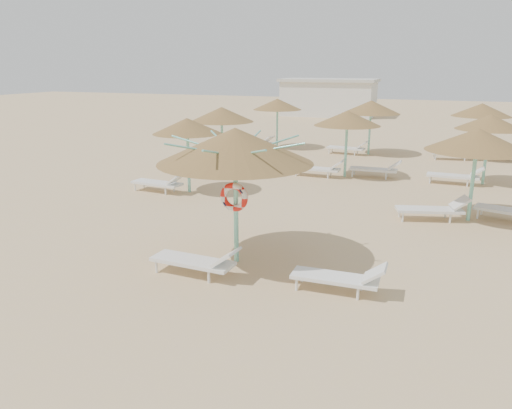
% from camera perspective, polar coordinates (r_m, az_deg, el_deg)
% --- Properties ---
extents(ground, '(120.00, 120.00, 0.00)m').
position_cam_1_polar(ground, '(11.57, -1.58, -6.91)').
color(ground, tan).
rests_on(ground, ground).
extents(main_palapa, '(3.49, 3.49, 3.12)m').
position_cam_1_polar(main_palapa, '(11.05, -2.39, 6.69)').
color(main_palapa, '#7AD4BE').
rests_on(main_palapa, ground).
extents(lounger_main_a, '(2.03, 0.71, 0.73)m').
position_cam_1_polar(lounger_main_a, '(10.95, -6.66, -6.40)').
color(lounger_main_a, white).
rests_on(lounger_main_a, ground).
extents(lounger_main_b, '(1.89, 0.60, 0.68)m').
position_cam_1_polar(lounger_main_b, '(10.27, 9.71, -8.20)').
color(lounger_main_b, white).
rests_on(lounger_main_b, ground).
extents(palapa_field, '(19.01, 14.44, 2.73)m').
position_cam_1_polar(palapa_field, '(20.58, 16.75, 9.09)').
color(palapa_field, '#7AD4BE').
rests_on(palapa_field, ground).
extents(service_hut, '(8.40, 4.40, 3.25)m').
position_cam_1_polar(service_hut, '(46.07, 8.32, 12.04)').
color(service_hut, silver).
rests_on(service_hut, ground).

